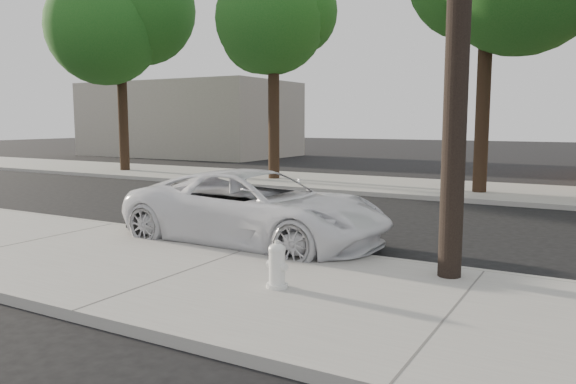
% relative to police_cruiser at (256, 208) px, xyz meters
% --- Properties ---
extents(ground, '(120.00, 120.00, 0.00)m').
position_rel_police_cruiser_xyz_m(ground, '(0.38, 1.80, -0.74)').
color(ground, black).
rests_on(ground, ground).
extents(near_sidewalk, '(90.00, 4.40, 0.15)m').
position_rel_police_cruiser_xyz_m(near_sidewalk, '(0.38, -2.50, -0.66)').
color(near_sidewalk, gray).
rests_on(near_sidewalk, ground).
extents(far_sidewalk, '(90.00, 5.00, 0.15)m').
position_rel_police_cruiser_xyz_m(far_sidewalk, '(0.38, 10.30, -0.66)').
color(far_sidewalk, gray).
rests_on(far_sidewalk, ground).
extents(curb_near, '(90.00, 0.12, 0.16)m').
position_rel_police_cruiser_xyz_m(curb_near, '(0.38, -0.30, -0.66)').
color(curb_near, '#9E9B93').
rests_on(curb_near, ground).
extents(building_far, '(14.00, 8.00, 5.00)m').
position_rel_police_cruiser_xyz_m(building_far, '(-19.62, 21.80, 1.76)').
color(building_far, gray).
rests_on(building_far, ground).
extents(tree_a, '(4.65, 4.50, 9.00)m').
position_rel_police_cruiser_xyz_m(tree_a, '(-13.42, 9.65, 5.79)').
color(tree_a, black).
rests_on(tree_a, far_sidewalk).
extents(tree_b, '(4.34, 4.20, 8.45)m').
position_rel_police_cruiser_xyz_m(tree_b, '(-5.43, 9.86, 5.41)').
color(tree_b, black).
rests_on(tree_b, far_sidewalk).
extents(police_cruiser, '(5.38, 2.58, 1.48)m').
position_rel_police_cruiser_xyz_m(police_cruiser, '(0.00, 0.00, 0.00)').
color(police_cruiser, white).
rests_on(police_cruiser, ground).
extents(fire_hydrant, '(0.33, 0.30, 0.62)m').
position_rel_police_cruiser_xyz_m(fire_hydrant, '(2.05, -2.65, -0.29)').
color(fire_hydrant, silver).
rests_on(fire_hydrant, near_sidewalk).
extents(traffic_cone, '(0.42, 0.42, 0.68)m').
position_rel_police_cruiser_xyz_m(traffic_cone, '(1.77, -0.70, -0.26)').
color(traffic_cone, orange).
rests_on(traffic_cone, near_sidewalk).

